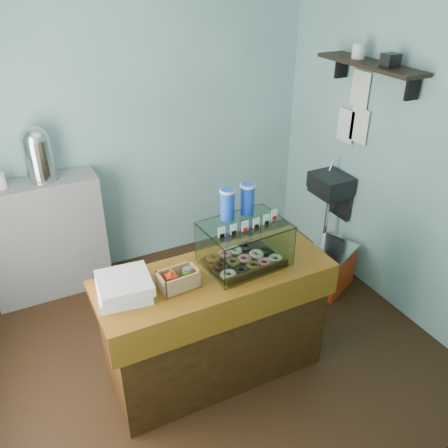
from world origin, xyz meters
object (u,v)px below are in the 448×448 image
red_cooler (329,267)px  display_case (242,240)px  coffee_urn (38,152)px  counter (216,324)px

red_cooler → display_case: bearing=175.5°
display_case → coffee_urn: (-1.05, 1.54, 0.27)m
counter → red_cooler: size_ratio=2.80×
counter → display_case: (0.23, 0.05, 0.61)m
counter → display_case: display_case is taller
counter → coffee_urn: 2.00m
counter → red_cooler: (1.40, 0.48, -0.25)m
counter → display_case: bearing=11.6°
counter → red_cooler: 1.50m
counter → coffee_urn: size_ratio=3.46×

